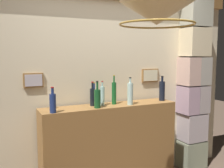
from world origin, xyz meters
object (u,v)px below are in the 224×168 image
object	(u,v)px
liquor_bottle_vodka	(162,90)
liquor_bottle_scotch	(53,103)
liquor_bottle_vermouth	(94,97)
liquor_bottle_tequila	(102,96)
glass_tumbler_rocks	(53,104)
liquor_bottle_sherry	(130,94)
liquor_bottle_mezcal	(93,96)
pendant_lamp	(157,14)
liquor_bottle_gin	(97,98)
liquor_bottle_bourbon	(114,93)

from	to	relation	value
liquor_bottle_vodka	liquor_bottle_scotch	size ratio (longest dim) A/B	1.19
liquor_bottle_vermouth	liquor_bottle_tequila	bearing A→B (deg)	-66.30
glass_tumbler_rocks	liquor_bottle_vermouth	bearing A→B (deg)	3.80
liquor_bottle_sherry	liquor_bottle_mezcal	size ratio (longest dim) A/B	1.16
liquor_bottle_sherry	liquor_bottle_mezcal	distance (m)	0.44
liquor_bottle_mezcal	pendant_lamp	xyz separation A→B (m)	(0.18, -0.98, 0.80)
liquor_bottle_gin	liquor_bottle_tequila	size ratio (longest dim) A/B	1.05
liquor_bottle_vermouth	liquor_bottle_mezcal	xyz separation A→B (m)	(-0.05, -0.08, 0.02)
liquor_bottle_bourbon	pendant_lamp	xyz separation A→B (m)	(-0.09, -0.96, 0.77)
liquor_bottle_tequila	glass_tumbler_rocks	bearing A→B (deg)	171.11
liquor_bottle_scotch	liquor_bottle_vermouth	distance (m)	0.60
liquor_bottle_gin	glass_tumbler_rocks	world-z (taller)	liquor_bottle_gin
liquor_bottle_mezcal	glass_tumbler_rocks	size ratio (longest dim) A/B	3.20
liquor_bottle_vermouth	liquor_bottle_bourbon	world-z (taller)	liquor_bottle_bourbon
liquor_bottle_tequila	glass_tumbler_rocks	world-z (taller)	liquor_bottle_tequila
liquor_bottle_gin	liquor_bottle_sherry	world-z (taller)	liquor_bottle_sherry
liquor_bottle_vodka	liquor_bottle_vermouth	bearing A→B (deg)	170.59
liquor_bottle_bourbon	liquor_bottle_gin	bearing A→B (deg)	-155.64
liquor_bottle_tequila	liquor_bottle_mezcal	world-z (taller)	liquor_bottle_tequila
liquor_bottle_vodka	glass_tumbler_rocks	world-z (taller)	liquor_bottle_vodka
pendant_lamp	liquor_bottle_gin	bearing A→B (deg)	101.51
liquor_bottle_tequila	pendant_lamp	bearing A→B (deg)	-85.83
liquor_bottle_vermouth	liquor_bottle_sherry	xyz separation A→B (m)	(0.36, -0.21, 0.04)
liquor_bottle_scotch	liquor_bottle_vermouth	size ratio (longest dim) A/B	1.01
liquor_bottle_sherry	pendant_lamp	xyz separation A→B (m)	(-0.24, -0.85, 0.77)
liquor_bottle_gin	liquor_bottle_tequila	bearing A→B (deg)	44.54
liquor_bottle_vodka	liquor_bottle_vermouth	size ratio (longest dim) A/B	1.20
liquor_bottle_sherry	pendant_lamp	distance (m)	1.18
liquor_bottle_gin	pendant_lamp	distance (m)	1.17
liquor_bottle_vodka	liquor_bottle_bourbon	distance (m)	0.66
liquor_bottle_mezcal	liquor_bottle_gin	bearing A→B (deg)	-88.71
liquor_bottle_scotch	glass_tumbler_rocks	world-z (taller)	liquor_bottle_scotch
liquor_bottle_scotch	liquor_bottle_vermouth	xyz separation A→B (m)	(0.54, 0.25, -0.02)
glass_tumbler_rocks	liquor_bottle_mezcal	bearing A→B (deg)	-6.46
liquor_bottle_tequila	liquor_bottle_sherry	bearing A→B (deg)	-16.54
liquor_bottle_vodka	liquor_bottle_sherry	distance (m)	0.50
liquor_bottle_sherry	liquor_bottle_vermouth	bearing A→B (deg)	149.77
liquor_bottle_vodka	glass_tumbler_rocks	size ratio (longest dim) A/B	3.60
liquor_bottle_scotch	liquor_bottle_sherry	distance (m)	0.91
liquor_bottle_scotch	liquor_bottle_tequila	distance (m)	0.61
liquor_bottle_vodka	liquor_bottle_tequila	xyz separation A→B (m)	(-0.81, 0.02, -0.01)
liquor_bottle_vodka	liquor_bottle_gin	bearing A→B (deg)	-175.13
liquor_bottle_tequila	liquor_bottle_bourbon	distance (m)	0.16
liquor_bottle_gin	liquor_bottle_sherry	distance (m)	0.42
glass_tumbler_rocks	liquor_bottle_sherry	bearing A→B (deg)	-11.70
liquor_bottle_gin	liquor_bottle_vermouth	size ratio (longest dim) A/B	1.14
pendant_lamp	liquor_bottle_bourbon	bearing A→B (deg)	84.89
liquor_bottle_vodka	liquor_bottle_mezcal	bearing A→B (deg)	176.29
glass_tumbler_rocks	pendant_lamp	world-z (taller)	pendant_lamp
liquor_bottle_mezcal	glass_tumbler_rocks	bearing A→B (deg)	173.54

